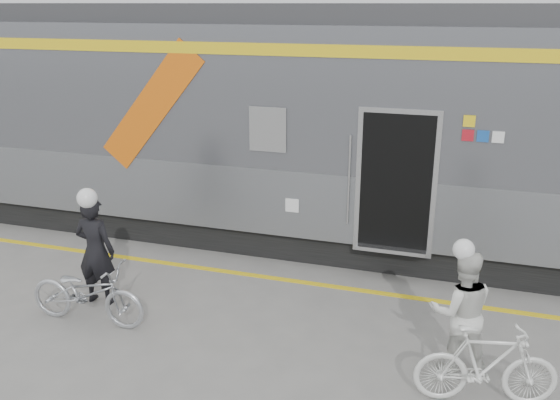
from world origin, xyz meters
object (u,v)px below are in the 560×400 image
at_px(man, 95,251).
at_px(bicycle_left, 87,293).
at_px(bicycle_right, 486,365).
at_px(woman, 461,312).

height_order(man, bicycle_left, man).
bearing_deg(bicycle_right, woman, 16.13).
bearing_deg(man, bicycle_left, 108.56).
bearing_deg(woman, man, -14.51).
bearing_deg(bicycle_right, bicycle_left, 75.53).
bearing_deg(woman, bicycle_left, -7.97).
relative_size(woman, bicycle_right, 0.99).
distance_m(woman, bicycle_right, 0.69).
xyz_separation_m(bicycle_left, woman, (4.75, 0.37, 0.32)).
height_order(woman, bicycle_right, woman).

